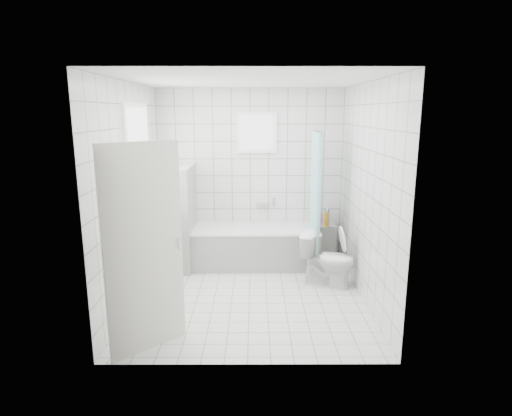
{
  "coord_description": "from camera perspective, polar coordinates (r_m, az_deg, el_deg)",
  "views": [
    {
      "loc": [
        0.07,
        -4.99,
        2.25
      ],
      "look_at": [
        0.08,
        0.35,
        1.05
      ],
      "focal_mm": 30.0,
      "sensor_mm": 36.0,
      "label": 1
    }
  ],
  "objects": [
    {
      "name": "sill_bottles",
      "position": [
        5.6,
        -14.3,
        -0.35
      ],
      "size": [
        0.17,
        0.44,
        0.32
      ],
      "color": "silver",
      "rests_on": "window_sill"
    },
    {
      "name": "wall_right",
      "position": [
        5.26,
        14.52,
        1.83
      ],
      "size": [
        0.02,
        3.0,
        2.6
      ],
      "primitive_type": "cube",
      "color": "white",
      "rests_on": "ground"
    },
    {
      "name": "door",
      "position": [
        4.12,
        -14.65,
        -5.44
      ],
      "size": [
        0.61,
        0.58,
        2.0
      ],
      "primitive_type": "cube",
      "rotation": [
        0.0,
        0.0,
        -0.82
      ],
      "color": "silver",
      "rests_on": "ground"
    },
    {
      "name": "window_sill",
      "position": [
        5.64,
        -14.31,
        -2.0
      ],
      "size": [
        0.18,
        1.02,
        0.08
      ],
      "primitive_type": "cube",
      "color": "white",
      "rests_on": "wall_left"
    },
    {
      "name": "shower_curtain",
      "position": [
        6.14,
        8.1,
        1.73
      ],
      "size": [
        0.14,
        0.48,
        1.78
      ],
      "primitive_type": null,
      "color": "#46CEC7",
      "rests_on": "curtain_rod"
    },
    {
      "name": "wall_front",
      "position": [
        3.62,
        -1.24,
        -2.55
      ],
      "size": [
        2.8,
        0.02,
        2.6
      ],
      "primitive_type": "cube",
      "color": "white",
      "rests_on": "ground"
    },
    {
      "name": "ledge_bottles",
      "position": [
        6.64,
        9.13,
        -1.36
      ],
      "size": [
        0.19,
        0.17,
        0.24
      ],
      "color": "#1623B6",
      "rests_on": "tiled_ledge"
    },
    {
      "name": "tub_faucet",
      "position": [
        6.61,
        0.82,
        0.41
      ],
      "size": [
        0.18,
        0.06,
        0.06
      ],
      "primitive_type": "cube",
      "color": "silver",
      "rests_on": "wall_back"
    },
    {
      "name": "wall_back",
      "position": [
        6.56,
        -0.77,
        4.33
      ],
      "size": [
        2.8,
        0.02,
        2.6
      ],
      "primitive_type": "cube",
      "color": "white",
      "rests_on": "ground"
    },
    {
      "name": "toilet",
      "position": [
        5.74,
        9.55,
        -6.82
      ],
      "size": [
        0.78,
        0.61,
        0.7
      ],
      "primitive_type": "imported",
      "rotation": [
        0.0,
        0.0,
        1.21
      ],
      "color": "white",
      "rests_on": "ground"
    },
    {
      "name": "tiled_ledge",
      "position": [
        6.75,
        8.75,
        -4.5
      ],
      "size": [
        0.4,
        0.24,
        0.55
      ],
      "primitive_type": "cube",
      "color": "white",
      "rests_on": "ground"
    },
    {
      "name": "wall_left",
      "position": [
        5.29,
        -16.28,
        1.8
      ],
      "size": [
        0.02,
        3.0,
        2.6
      ],
      "primitive_type": "cube",
      "color": "white",
      "rests_on": "ground"
    },
    {
      "name": "window_back",
      "position": [
        6.46,
        0.11,
        9.99
      ],
      "size": [
        0.5,
        0.01,
        0.5
      ],
      "primitive_type": "cube",
      "color": "white",
      "rests_on": "wall_back"
    },
    {
      "name": "ceiling",
      "position": [
        5.01,
        -0.99,
        16.66
      ],
      "size": [
        3.0,
        3.0,
        0.0
      ],
      "primitive_type": "plane",
      "rotation": [
        3.14,
        0.0,
        0.0
      ],
      "color": "white",
      "rests_on": "ground"
    },
    {
      "name": "window_left",
      "position": [
        5.52,
        -15.18,
        5.45
      ],
      "size": [
        0.01,
        0.9,
        1.4
      ],
      "primitive_type": "cube",
      "color": "white",
      "rests_on": "wall_left"
    },
    {
      "name": "ground",
      "position": [
        5.48,
        -0.89,
        -11.6
      ],
      "size": [
        3.0,
        3.0,
        0.0
      ],
      "primitive_type": "plane",
      "color": "white",
      "rests_on": "ground"
    },
    {
      "name": "curtain_rod",
      "position": [
        6.16,
        8.18,
        10.2
      ],
      "size": [
        0.02,
        0.8,
        0.02
      ],
      "primitive_type": "cylinder",
      "rotation": [
        1.57,
        0.0,
        0.0
      ],
      "color": "silver",
      "rests_on": "wall_back"
    },
    {
      "name": "partition_wall",
      "position": [
        6.33,
        -9.07,
        -1.22
      ],
      "size": [
        0.15,
        0.85,
        1.5
      ],
      "primitive_type": "cube",
      "color": "white",
      "rests_on": "ground"
    },
    {
      "name": "bathtub",
      "position": [
        6.42,
        -0.04,
        -5.1
      ],
      "size": [
        1.86,
        0.77,
        0.58
      ],
      "color": "white",
      "rests_on": "ground"
    }
  ]
}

